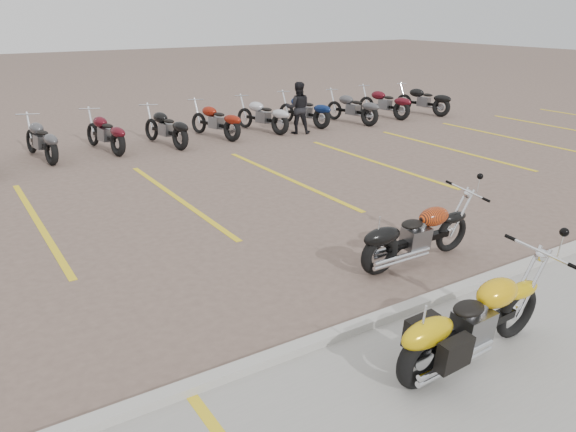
% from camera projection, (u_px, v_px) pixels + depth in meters
% --- Properties ---
extents(ground, '(100.00, 100.00, 0.00)m').
position_uv_depth(ground, '(278.00, 269.00, 8.45)').
color(ground, '#735D52').
rests_on(ground, ground).
extents(curb, '(60.00, 0.18, 0.12)m').
position_uv_depth(curb, '(364.00, 324.00, 6.85)').
color(curb, '#ADAAA3').
rests_on(curb, ground).
extents(parking_stripes, '(38.00, 5.50, 0.01)m').
position_uv_depth(parking_stripes, '(177.00, 198.00, 11.62)').
color(parking_stripes, gold).
rests_on(parking_stripes, ground).
extents(yellow_cruiser, '(2.27, 0.36, 0.94)m').
position_uv_depth(yellow_cruiser, '(468.00, 325.00, 6.07)').
color(yellow_cruiser, black).
rests_on(yellow_cruiser, ground).
extents(flame_cruiser, '(2.13, 0.31, 0.88)m').
position_uv_depth(flame_cruiser, '(413.00, 237.00, 8.50)').
color(flame_cruiser, black).
rests_on(flame_cruiser, ground).
extents(person_b, '(0.97, 0.91, 1.60)m').
position_uv_depth(person_b, '(298.00, 108.00, 17.43)').
color(person_b, black).
rests_on(person_b, ground).
extents(bg_bike_row, '(20.80, 2.08, 1.10)m').
position_uv_depth(bg_bike_row, '(164.00, 126.00, 15.96)').
color(bg_bike_row, black).
rests_on(bg_bike_row, ground).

